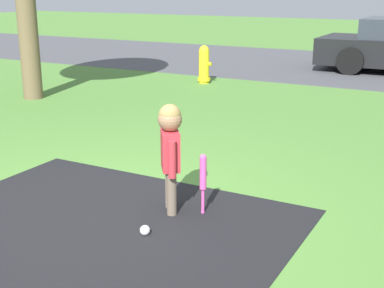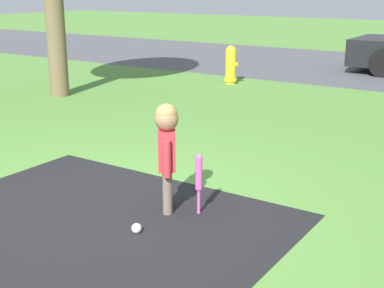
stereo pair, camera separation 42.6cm
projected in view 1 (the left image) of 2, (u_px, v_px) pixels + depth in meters
name	position (u px, v px, depth m)	size (l,w,h in m)	color
ground_plane	(103.00, 213.00, 4.79)	(60.00, 60.00, 0.00)	#518438
street_strip	(353.00, 67.00, 13.34)	(40.00, 6.00, 0.01)	#4C4C51
child	(170.00, 143.00, 4.66)	(0.28, 0.34, 0.99)	#6B5B4C
baseball_bat	(203.00, 176.00, 4.68)	(0.06, 0.06, 0.56)	#E54CA5
sports_ball	(145.00, 230.00, 4.36)	(0.08, 0.08, 0.08)	white
fire_hydrant	(204.00, 65.00, 11.07)	(0.30, 0.27, 0.79)	yellow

